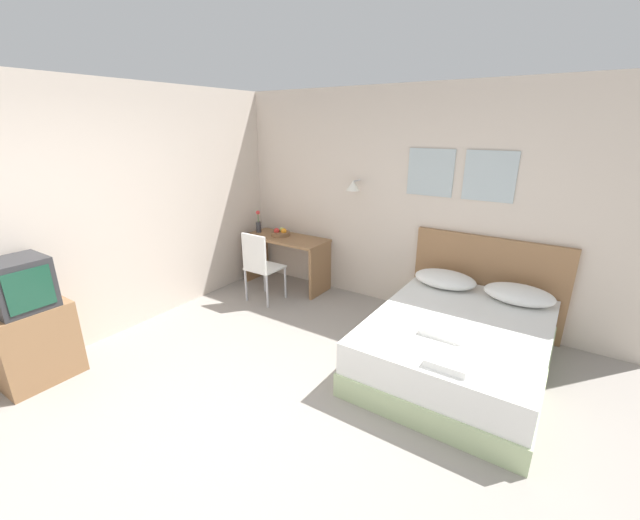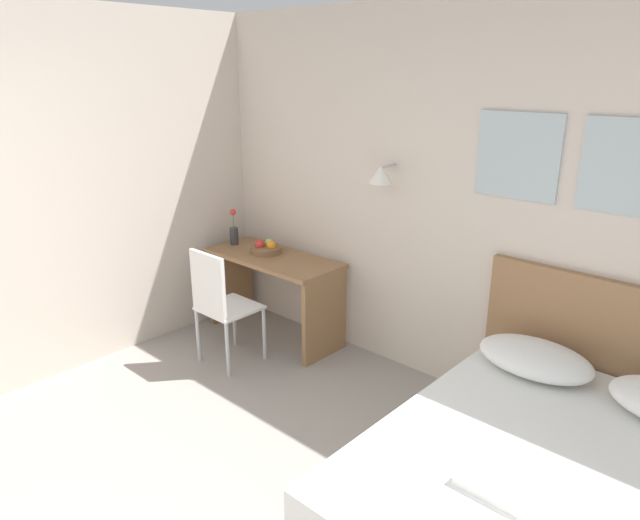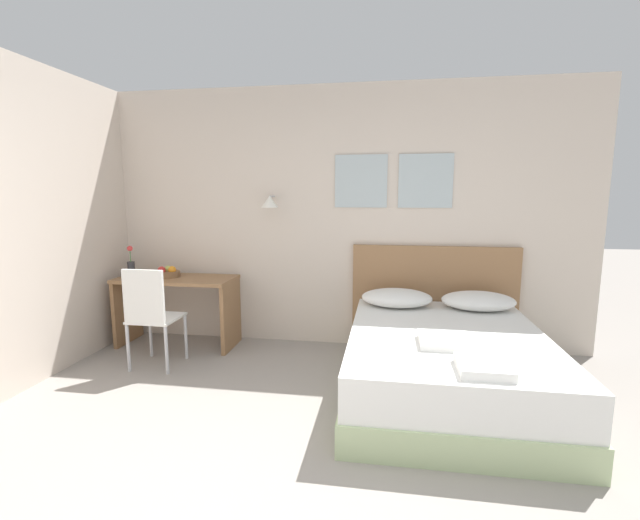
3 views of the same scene
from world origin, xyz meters
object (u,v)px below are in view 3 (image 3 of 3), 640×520
object	(u,v)px
folded_towel_near_foot	(445,341)
folded_towel_mid_bed	(484,367)
desk_chair	(150,311)
flower_vase	(131,265)
pillow_left	(397,298)
fruit_bowl	(167,273)
desk	(177,298)
pillow_right	(478,301)
bed	(445,364)
headboard	(433,298)

from	to	relation	value
folded_towel_near_foot	folded_towel_mid_bed	size ratio (longest dim) A/B	1.13
folded_towel_mid_bed	desk_chair	size ratio (longest dim) A/B	0.34
folded_towel_mid_bed	flower_vase	bearing A→B (deg)	155.35
pillow_left	desk_chair	xyz separation A→B (m)	(-2.18, -0.61, -0.06)
flower_vase	folded_towel_near_foot	bearing A→B (deg)	-18.66
flower_vase	fruit_bowl	bearing A→B (deg)	3.89
desk	folded_towel_near_foot	bearing A→B (deg)	-22.01
folded_towel_near_foot	desk_chair	world-z (taller)	desk_chair
pillow_right	fruit_bowl	distance (m)	3.11
folded_towel_mid_bed	desk_chair	bearing A→B (deg)	162.27
folded_towel_near_foot	bed	bearing A→B (deg)	79.69
pillow_right	folded_towel_near_foot	xyz separation A→B (m)	(-0.43, -1.02, -0.05)
folded_towel_mid_bed	desk	bearing A→B (deg)	151.47
pillow_left	folded_towel_mid_bed	size ratio (longest dim) A/B	2.11
headboard	pillow_right	size ratio (longest dim) A/B	2.45
fruit_bowl	flower_vase	bearing A→B (deg)	-176.11
desk	flower_vase	bearing A→B (deg)	-179.74
folded_towel_mid_bed	pillow_right	bearing A→B (deg)	80.12
pillow_left	desk_chair	size ratio (longest dim) A/B	0.71
folded_towel_mid_bed	flower_vase	xyz separation A→B (m)	(-3.24, 1.49, 0.29)
pillow_left	fruit_bowl	bearing A→B (deg)	178.91
bed	pillow_right	xyz separation A→B (m)	(0.37, 0.72, 0.34)
folded_towel_mid_bed	desk	size ratio (longest dim) A/B	0.26
folded_towel_near_foot	folded_towel_mid_bed	xyz separation A→B (m)	(0.17, -0.45, 0.00)
folded_towel_mid_bed	fruit_bowl	size ratio (longest dim) A/B	1.18
desk_chair	fruit_bowl	world-z (taller)	desk_chair
folded_towel_mid_bed	flower_vase	distance (m)	3.57
headboard	fruit_bowl	size ratio (longest dim) A/B	6.14
folded_towel_mid_bed	desk	distance (m)	3.12
pillow_right	folded_towel_mid_bed	distance (m)	1.49
bed	pillow_right	world-z (taller)	pillow_right
folded_towel_near_foot	desk	xyz separation A→B (m)	(-2.57, 1.04, -0.04)
bed	desk	bearing A→B (deg)	164.22
pillow_left	folded_towel_mid_bed	bearing A→B (deg)	-71.61
desk	desk_chair	world-z (taller)	desk_chair
desk_chair	pillow_left	bearing A→B (deg)	15.76
folded_towel_near_foot	fruit_bowl	world-z (taller)	fruit_bowl
bed	desk_chair	bearing A→B (deg)	177.64
pillow_left	folded_towel_near_foot	size ratio (longest dim) A/B	1.86
bed	desk_chair	size ratio (longest dim) A/B	2.13
flower_vase	headboard	bearing A→B (deg)	5.17
bed	folded_towel_mid_bed	size ratio (longest dim) A/B	6.32
headboard	desk_chair	bearing A→B (deg)	-160.24
desk	fruit_bowl	xyz separation A→B (m)	(-0.11, 0.02, 0.25)
pillow_left	fruit_bowl	world-z (taller)	fruit_bowl
fruit_bowl	flower_vase	world-z (taller)	flower_vase
folded_towel_mid_bed	desk_chair	world-z (taller)	desk_chair
pillow_left	flower_vase	bearing A→B (deg)	179.61
bed	desk_chair	xyz separation A→B (m)	(-2.55, 0.10, 0.29)
folded_towel_mid_bed	flower_vase	size ratio (longest dim) A/B	0.98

